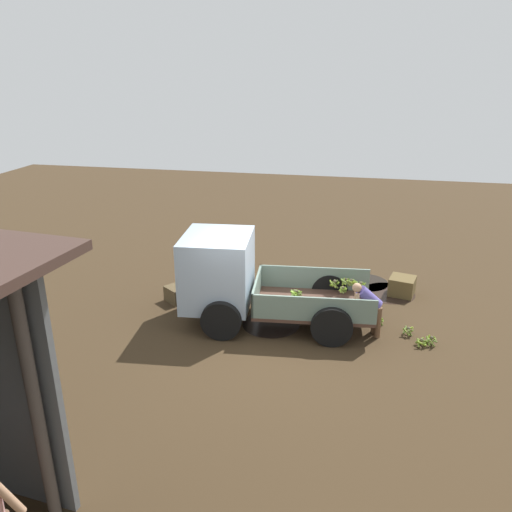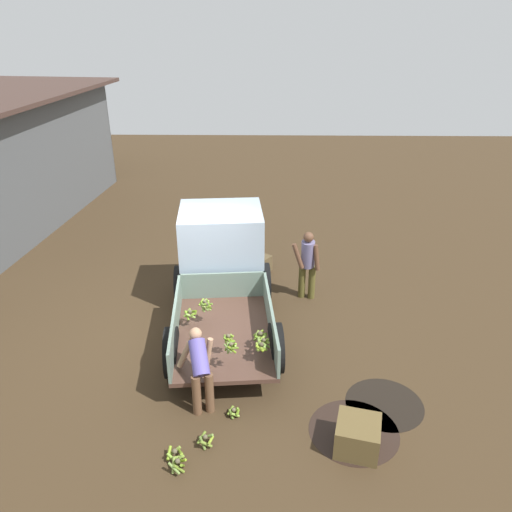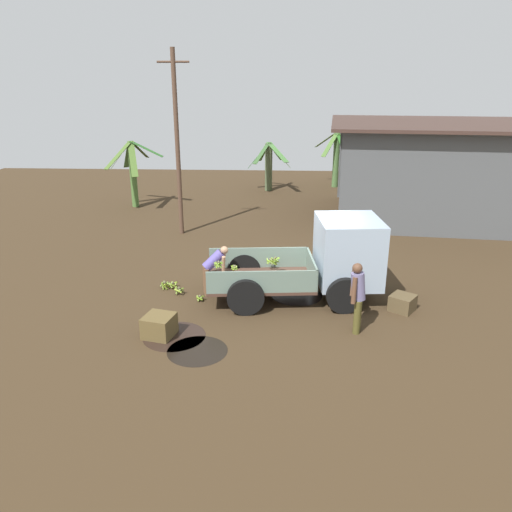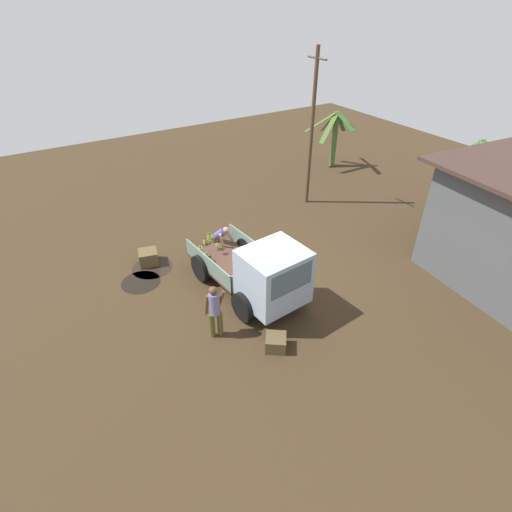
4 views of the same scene
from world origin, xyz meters
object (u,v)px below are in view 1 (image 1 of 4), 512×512
person_foreground_visitor (237,256)px  banana_bunch_on_ground_0 (408,330)px  banana_bunch_on_ground_2 (422,342)px  person_worker_loading (369,305)px  cargo_truck (235,277)px  banana_bunch_on_ground_3 (431,340)px  wooden_crate_1 (178,293)px  banana_bunch_on_ground_1 (379,321)px  wooden_crate_0 (402,286)px

person_foreground_visitor → banana_bunch_on_ground_0: size_ratio=6.22×
banana_bunch_on_ground_2 → person_worker_loading: bearing=-12.3°
cargo_truck → banana_bunch_on_ground_3: 4.51m
banana_bunch_on_ground_2 → cargo_truck: bearing=-4.9°
person_worker_loading → wooden_crate_1: size_ratio=2.36×
banana_bunch_on_ground_0 → wooden_crate_1: 5.66m
person_foreground_visitor → banana_bunch_on_ground_2: bearing=-11.8°
banana_bunch_on_ground_1 → banana_bunch_on_ground_2: 1.17m
banana_bunch_on_ground_2 → wooden_crate_1: bearing=-10.4°
wooden_crate_0 → banana_bunch_on_ground_1: bearing=71.6°
banana_bunch_on_ground_1 → wooden_crate_1: 5.02m
person_worker_loading → wooden_crate_1: (4.73, -0.83, -0.55)m
banana_bunch_on_ground_1 → wooden_crate_0: bearing=-108.4°
person_worker_loading → banana_bunch_on_ground_2: bearing=151.4°
person_worker_loading → wooden_crate_1: bearing=-26.3°
person_worker_loading → banana_bunch_on_ground_2: (-1.15, 0.25, -0.64)m
wooden_crate_0 → wooden_crate_1: size_ratio=1.16×
cargo_truck → banana_bunch_on_ground_0: 4.06m
banana_bunch_on_ground_1 → person_worker_loading: bearing=61.9°
person_worker_loading → banana_bunch_on_ground_3: bearing=156.3°
cargo_truck → person_foreground_visitor: 1.88m
person_foreground_visitor → banana_bunch_on_ground_2: (-4.58, 2.19, -0.79)m
banana_bunch_on_ground_1 → banana_bunch_on_ground_3: bearing=146.0°
banana_bunch_on_ground_3 → wooden_crate_0: (0.45, -2.55, 0.12)m
person_foreground_visitor → wooden_crate_1: bearing=-125.5°
banana_bunch_on_ground_0 → wooden_crate_0: size_ratio=0.42×
banana_bunch_on_ground_1 → banana_bunch_on_ground_3: 1.28m
wooden_crate_1 → cargo_truck: bearing=156.9°
banana_bunch_on_ground_0 → banana_bunch_on_ground_1: banana_bunch_on_ground_0 is taller
cargo_truck → banana_bunch_on_ground_0: size_ratio=17.08×
banana_bunch_on_ground_3 → wooden_crate_1: wooden_crate_1 is taller
person_worker_loading → banana_bunch_on_ground_0: person_worker_loading is taller
cargo_truck → banana_bunch_on_ground_2: 4.32m
cargo_truck → banana_bunch_on_ground_3: (-4.39, 0.29, -0.97)m
banana_bunch_on_ground_3 → banana_bunch_on_ground_0: bearing=-36.9°
cargo_truck → banana_bunch_on_ground_2: (-4.19, 0.36, -0.99)m
banana_bunch_on_ground_3 → wooden_crate_0: bearing=-79.9°
cargo_truck → wooden_crate_1: cargo_truck is taller
banana_bunch_on_ground_0 → wooden_crate_0: 2.22m
banana_bunch_on_ground_2 → wooden_crate_0: (0.25, -2.63, 0.14)m
banana_bunch_on_ground_0 → banana_bunch_on_ground_3: (-0.45, 0.34, -0.00)m
banana_bunch_on_ground_0 → wooden_crate_1: size_ratio=0.48×
banana_bunch_on_ground_1 → wooden_crate_0: (-0.61, -1.84, 0.15)m
wooden_crate_0 → cargo_truck: bearing=29.9°
banana_bunch_on_ground_3 → wooden_crate_1: size_ratio=0.50×
banana_bunch_on_ground_1 → wooden_crate_1: bearing=-3.3°
cargo_truck → wooden_crate_0: bearing=-155.3°
person_foreground_visitor → banana_bunch_on_ground_3: 5.29m
person_foreground_visitor → banana_bunch_on_ground_1: (-3.72, 1.40, -0.80)m
cargo_truck → banana_bunch_on_ground_0: bearing=175.6°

